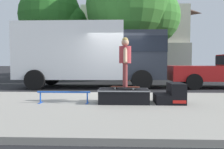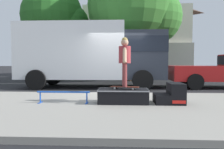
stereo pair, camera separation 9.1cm
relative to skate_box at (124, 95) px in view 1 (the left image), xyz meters
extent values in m
plane|color=black|center=(-0.25, 2.62, -0.32)|extent=(140.00, 140.00, 0.00)
cube|color=gray|center=(-0.25, -0.38, -0.26)|extent=(50.00, 5.00, 0.12)
cube|color=black|center=(0.00, 0.00, -0.01)|extent=(1.33, 0.73, 0.37)
cube|color=gray|center=(0.00, 0.00, 0.16)|extent=(1.35, 0.75, 0.03)
cube|color=black|center=(1.03, 0.00, -0.08)|extent=(0.38, 0.73, 0.25)
cube|color=black|center=(1.41, 0.00, 0.07)|extent=(0.38, 0.73, 0.54)
cube|color=red|center=(1.41, -0.37, -0.10)|extent=(0.34, 0.01, 0.08)
cylinder|color=blue|center=(-1.62, -0.12, 0.10)|extent=(1.44, 0.04, 0.04)
cylinder|color=blue|center=(-2.25, -0.12, -0.05)|extent=(0.04, 0.04, 0.30)
cube|color=blue|center=(-2.25, -0.12, -0.19)|extent=(0.06, 0.28, 0.01)
cylinder|color=blue|center=(-0.98, -0.12, -0.05)|extent=(0.04, 0.04, 0.30)
cube|color=blue|center=(-0.98, -0.12, -0.19)|extent=(0.06, 0.28, 0.01)
cube|color=#4C1E14|center=(0.04, 0.03, 0.23)|extent=(0.80, 0.37, 0.02)
cylinder|color=silver|center=(0.30, 0.07, 0.20)|extent=(0.06, 0.04, 0.05)
cylinder|color=silver|center=(0.26, -0.11, 0.20)|extent=(0.06, 0.04, 0.05)
cylinder|color=silver|center=(-0.19, 0.18, 0.20)|extent=(0.06, 0.04, 0.05)
cylinder|color=silver|center=(-0.23, 0.00, 0.20)|extent=(0.06, 0.04, 0.05)
cylinder|color=brown|center=(0.04, 0.11, 0.56)|extent=(0.13, 0.13, 0.63)
cylinder|color=brown|center=(0.04, -0.05, 0.56)|extent=(0.13, 0.13, 0.63)
cylinder|color=#A53338|center=(0.04, 0.03, 1.11)|extent=(0.32, 0.32, 0.46)
cylinder|color=tan|center=(0.04, 0.24, 1.09)|extent=(0.10, 0.28, 0.44)
cylinder|color=tan|center=(0.04, -0.17, 1.09)|extent=(0.10, 0.28, 0.44)
sphere|color=tan|center=(0.04, 0.03, 1.44)|extent=(0.20, 0.20, 0.20)
sphere|color=tan|center=(0.04, 0.03, 1.49)|extent=(0.17, 0.17, 0.17)
cube|color=white|center=(-2.47, 4.82, 1.43)|extent=(5.00, 2.35, 2.60)
cube|color=#282D38|center=(0.98, 4.82, 1.23)|extent=(1.90, 2.16, 2.20)
cube|color=black|center=(0.98, 4.82, 1.71)|extent=(1.92, 2.19, 0.70)
cylinder|color=black|center=(0.83, 5.99, 0.13)|extent=(0.90, 0.28, 0.90)
cylinder|color=black|center=(0.83, 3.64, 0.13)|extent=(0.90, 0.28, 0.90)
cylinder|color=black|center=(-3.87, 5.99, 0.13)|extent=(0.90, 0.28, 0.90)
cylinder|color=black|center=(-3.87, 3.64, 0.13)|extent=(0.90, 0.28, 0.90)
cube|color=red|center=(3.56, 4.91, 0.39)|extent=(2.60, 1.85, 0.70)
cylinder|color=black|center=(3.17, 5.84, 0.04)|extent=(0.72, 0.24, 0.72)
cylinder|color=black|center=(3.17, 3.99, 0.04)|extent=(0.72, 0.24, 0.72)
cylinder|color=brown|center=(0.41, 8.86, 1.23)|extent=(0.56, 0.56, 3.09)
sphere|color=#387A2D|center=(0.41, 8.86, 4.59)|extent=(5.59, 5.59, 5.59)
sphere|color=#387A2D|center=(1.95, 8.86, 3.89)|extent=(3.64, 3.64, 3.64)
cylinder|color=brown|center=(-5.14, 10.01, 1.23)|extent=(0.56, 0.56, 3.09)
sphere|color=#286623|center=(-5.14, 10.01, 4.21)|extent=(4.42, 4.42, 4.42)
sphere|color=#286623|center=(-3.92, 10.01, 3.66)|extent=(2.87, 2.87, 2.87)
cube|color=beige|center=(1.07, 16.30, 2.68)|extent=(9.00, 7.50, 6.00)
cube|color=#B2ADA3|center=(1.07, 12.30, 1.08)|extent=(9.00, 0.50, 2.80)
pyramid|color=#473328|center=(1.07, 16.30, 6.88)|extent=(9.54, 7.95, 2.40)
camera|label=1|loc=(-0.08, -6.05, 0.89)|focal=35.89mm
camera|label=2|loc=(0.02, -6.04, 0.89)|focal=35.89mm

